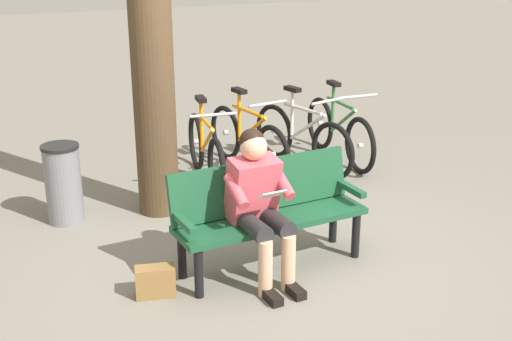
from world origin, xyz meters
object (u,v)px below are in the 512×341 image
bench (267,207)px  bicycle_purple (339,131)px  person_reading (259,199)px  litter_bin (63,184)px  handbag (155,281)px  tree_trunk (151,32)px  bicycle_silver (248,141)px  bicycle_red (206,152)px  bicycle_green (302,138)px

bench → bicycle_purple: bicycle_purple is taller
person_reading → litter_bin: (1.20, -1.77, -0.28)m
handbag → litter_bin: 1.78m
person_reading → tree_trunk: 2.00m
tree_trunk → bicycle_silver: tree_trunk is taller
tree_trunk → bicycle_red: tree_trunk is taller
bicycle_red → bicycle_silver: bearing=116.5°
litter_bin → handbag: bearing=101.7°
bench → bicycle_silver: (-0.83, -2.19, -0.15)m
person_reading → bicycle_green: 2.71m
handbag → litter_bin: (0.36, -1.72, 0.26)m
bench → person_reading: bearing=45.0°
person_reading → handbag: bearing=-5.7°
person_reading → bicycle_silver: bearing=-115.1°
tree_trunk → litter_bin: tree_trunk is taller
bench → handbag: (1.00, 0.12, -0.39)m
bicycle_silver → bicycle_red: (0.59, 0.19, 0.00)m
handbag → bicycle_red: size_ratio=0.18×
handbag → litter_bin: size_ratio=0.39×
bicycle_green → bicycle_silver: 0.64m
bicycle_red → handbag: bearing=-21.8°
handbag → bicycle_silver: bicycle_silver is taller
handbag → bicycle_red: (-1.24, -2.12, 0.24)m
bicycle_purple → tree_trunk: bearing=-72.5°
person_reading → tree_trunk: size_ratio=0.34×
tree_trunk → litter_bin: 1.64m
litter_bin → bicycle_purple: 3.37m
person_reading → bicycle_purple: (-2.14, -2.23, -0.31)m
tree_trunk → bicycle_red: bearing=-143.4°
bicycle_purple → bicycle_green: bearing=-80.3°
litter_bin → bicycle_purple: bicycle_purple is taller
bicycle_green → bicycle_silver: bearing=-119.3°
handbag → bicycle_purple: size_ratio=0.18×
bench → bicycle_red: bicycle_red is taller
bench → bicycle_red: 2.01m
bicycle_silver → bench: bearing=-28.2°
bicycle_green → bench: bearing=-48.4°
tree_trunk → litter_bin: (0.89, -0.13, -1.38)m
bench → bicycle_red: (-0.23, -1.99, -0.15)m
handbag → tree_trunk: tree_trunk is taller
bench → litter_bin: (1.36, -1.60, -0.12)m
bench → bicycle_green: (-1.44, -2.00, -0.15)m
litter_bin → bicycle_purple: size_ratio=0.45×
litter_bin → bicycle_green: (-2.80, -0.41, -0.02)m
bicycle_red → bench: bearing=1.7°
person_reading → bicycle_red: 2.22m
bicycle_purple → bicycle_red: 1.75m
bicycle_green → bicycle_red: same height
bicycle_silver → bicycle_purple: bearing=76.2°
person_reading → bicycle_red: (-0.39, -2.16, -0.31)m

